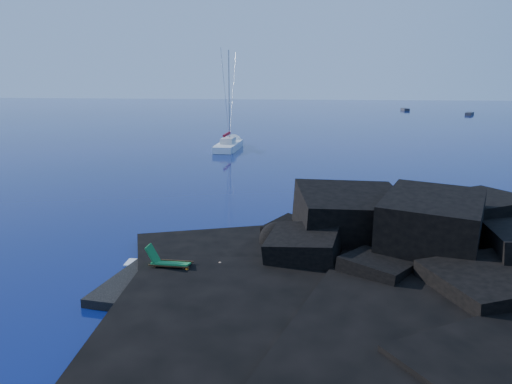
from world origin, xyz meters
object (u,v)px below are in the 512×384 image
Objects in this scene: distant_boat_a at (405,110)px; marker_cone at (187,270)px; sailboat at (229,149)px; distant_boat_b at (469,115)px; deck_chair at (171,258)px; sunbather at (210,263)px.

marker_cone is at bearing -108.02° from distant_boat_a.
sailboat is at bearing -117.28° from distant_boat_a.
distant_boat_b is at bearing -57.51° from distant_boat_a.
deck_chair is 0.40× the size of distant_boat_a.
distant_boat_b is at bearing 70.51° from deck_chair.
sunbather reaches higher than distant_boat_b.
distant_boat_a is at bearing 88.80° from sunbather.
distant_boat_b reaches higher than distant_boat_a.
sailboat is 91.02m from distant_boat_a.
distant_boat_a is (26.66, 125.45, -0.97)m from deck_chair.
sailboat is 40.84m from deck_chair.
sunbather is at bearing -107.81° from distant_boat_a.
distant_boat_a is (25.89, 125.76, -0.60)m from marker_cone.
marker_cone reaches higher than sunbather.
marker_cone is at bearing -21.12° from deck_chair.
sunbather is 0.38× the size of distant_boat_a.
deck_chair reaches higher than distant_boat_a.
sunbather is at bearing 28.58° from deck_chair.
sailboat is at bearing 99.17° from marker_cone.
marker_cone is at bearing -87.19° from distant_boat_b.
distant_boat_a is at bearing 78.37° from marker_cone.
marker_cone is (-0.70, -1.10, 0.07)m from sunbather.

